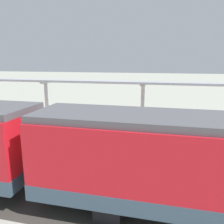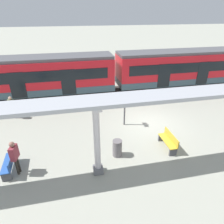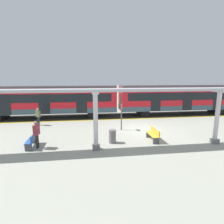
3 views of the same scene
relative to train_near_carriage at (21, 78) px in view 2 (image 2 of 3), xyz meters
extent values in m
plane|color=#A1A293|center=(5.80, 8.79, -1.84)|extent=(176.00, 176.00, 0.00)
cube|color=gold|center=(1.81, 8.79, -1.83)|extent=(0.44, 30.67, 0.01)
cube|color=#38332D|center=(-0.01, 8.79, -1.83)|extent=(3.20, 42.67, 0.01)
cube|color=red|center=(-0.01, 0.00, 0.10)|extent=(2.60, 14.85, 2.60)
cube|color=#374E60|center=(-0.01, 0.00, -0.92)|extent=(2.63, 14.87, 0.55)
cube|color=#515156|center=(-0.01, 0.00, 1.52)|extent=(2.39, 14.85, 0.24)
cube|color=black|center=(1.31, 0.00, 0.42)|extent=(0.03, 13.67, 0.84)
cube|color=black|center=(1.31, 0.00, -0.15)|extent=(0.04, 1.10, 2.00)
cube|color=black|center=(1.31, 3.71, -0.15)|extent=(0.04, 1.10, 2.00)
cube|color=black|center=(-0.01, 4.75, -1.52)|extent=(2.21, 0.90, 0.64)
cube|color=red|center=(-0.01, 15.45, 0.10)|extent=(2.60, 14.85, 2.60)
cube|color=#374E60|center=(-0.01, 15.45, -0.92)|extent=(2.63, 14.87, 0.55)
cube|color=#515156|center=(-0.01, 15.45, 1.52)|extent=(2.39, 14.85, 0.24)
cube|color=black|center=(1.31, 15.45, 0.42)|extent=(0.03, 13.67, 0.84)
cube|color=black|center=(1.31, 11.74, -0.15)|extent=(0.04, 1.10, 2.00)
cube|color=black|center=(1.31, 15.45, -0.15)|extent=(0.04, 1.10, 2.00)
cube|color=black|center=(-0.01, 10.70, -1.52)|extent=(2.21, 0.90, 0.64)
cube|color=slate|center=(9.55, 4.77, -1.69)|extent=(0.44, 0.44, 0.30)
cylinder|color=silver|center=(9.55, 4.77, 0.01)|extent=(0.28, 0.28, 3.10)
cube|color=silver|center=(9.55, 4.77, 1.62)|extent=(1.10, 0.36, 0.12)
cube|color=#A8AAB2|center=(9.55, 8.70, 1.76)|extent=(1.20, 24.81, 0.16)
cube|color=#2A56A7|center=(8.56, 0.74, -1.40)|extent=(1.52, 0.51, 0.04)
cube|color=#2A56A7|center=(8.55, 0.93, -1.18)|extent=(1.50, 0.13, 0.40)
cube|color=#4C4C51|center=(9.23, 0.77, -1.63)|extent=(0.12, 0.40, 0.42)
cube|color=#4C4C51|center=(7.89, 0.71, -1.63)|extent=(0.12, 0.40, 0.42)
cube|color=gold|center=(8.51, 8.71, -1.40)|extent=(1.50, 0.45, 0.04)
cube|color=gold|center=(8.51, 8.90, -1.18)|extent=(1.50, 0.07, 0.40)
cube|color=#4C4C51|center=(9.18, 8.72, -1.63)|extent=(0.10, 0.40, 0.42)
cube|color=#4C4C51|center=(7.84, 8.71, -1.63)|extent=(0.10, 0.40, 0.42)
cylinder|color=slate|center=(8.56, 5.91, -1.39)|extent=(0.48, 0.48, 0.90)
cylinder|color=#4C4C51|center=(5.67, 7.07, -0.74)|extent=(0.10, 0.10, 2.20)
cube|color=red|center=(5.67, 7.07, 0.11)|extent=(0.56, 0.04, 0.36)
cylinder|color=#212C2F|center=(3.24, -0.09, -1.44)|extent=(0.10, 0.10, 0.79)
cylinder|color=#212C2F|center=(3.14, -0.22, -1.44)|extent=(0.10, 0.10, 0.79)
cube|color=#565F42|center=(3.19, -0.15, -0.75)|extent=(0.46, 0.49, 0.59)
sphere|color=tan|center=(3.19, -0.15, -0.34)|extent=(0.21, 0.21, 0.21)
cylinder|color=#2A2620|center=(8.92, 1.18, -1.41)|extent=(0.11, 0.11, 0.86)
cylinder|color=#2A2620|center=(8.75, 1.21, -1.41)|extent=(0.11, 0.11, 0.86)
cube|color=maroon|center=(8.84, 1.20, -0.66)|extent=(0.53, 0.30, 0.64)
sphere|color=#916154|center=(8.84, 1.20, -0.22)|extent=(0.23, 0.23, 0.23)
camera|label=1|loc=(-7.16, 3.10, 3.31)|focal=36.51mm
camera|label=2|loc=(16.46, 3.96, 4.90)|focal=31.85mm
camera|label=3|loc=(19.82, 4.33, 2.46)|focal=28.63mm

